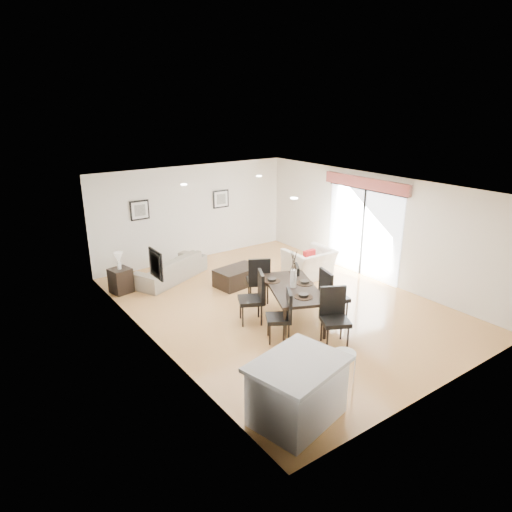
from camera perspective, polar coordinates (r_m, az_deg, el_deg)
ground at (r=10.43m, az=2.95°, el=-6.04°), size 8.00×8.00×0.00m
wall_back at (r=13.19m, az=-7.81°, el=5.36°), size 6.00×0.04×2.70m
wall_front at (r=7.46m, az=22.65°, el=-6.71°), size 6.00×0.04×2.70m
wall_left at (r=8.50m, az=-13.00°, el=-2.57°), size 0.04×8.00×2.70m
wall_right at (r=11.97m, az=14.44°, el=3.55°), size 0.04×8.00×2.70m
ceiling at (r=9.61m, az=3.22°, el=8.72°), size 6.00×8.00×0.02m
sofa at (r=11.93m, az=-10.66°, el=-1.48°), size 2.26×1.63×0.62m
armchair at (r=11.94m, az=6.67°, el=-0.92°), size 1.18×1.04×0.75m
courtyard_plant_a at (r=14.14m, az=21.52°, el=0.77°), size 0.68×0.62×0.63m
courtyard_plant_b at (r=15.06m, az=18.08°, el=2.25°), size 0.44×0.44×0.65m
dining_table at (r=9.42m, az=4.65°, el=-4.30°), size 1.59×2.06×0.77m
dining_chair_wnear at (r=8.73m, az=3.40°, el=-7.12°), size 0.63×0.63×1.01m
dining_chair_wfar at (r=9.38m, az=-0.09°, el=-4.84°), size 0.66×0.66×1.10m
dining_chair_enear at (r=9.56m, az=9.30°, el=-4.57°), size 0.62×0.62×1.12m
dining_chair_efar at (r=10.24m, az=5.69°, el=-3.36°), size 0.59×0.59×0.95m
dining_chair_head at (r=8.71m, az=9.72°, el=-7.02°), size 0.67×0.67×1.11m
dining_chair_foot at (r=10.26m, az=0.33°, el=-2.72°), size 0.67×0.67×1.10m
vase at (r=9.26m, az=4.72°, el=-1.90°), size 0.84×1.38×0.78m
coffee_table at (r=11.41m, az=-2.33°, el=-2.57°), size 1.19×0.82×0.44m
side_table at (r=11.41m, az=-16.55°, el=-2.96°), size 0.53×0.53×0.60m
table_lamp at (r=11.22m, az=-16.81°, el=-0.27°), size 0.21×0.21×0.41m
cushion at (r=11.72m, az=6.67°, el=-0.10°), size 0.36×0.14×0.36m
kitchen_island at (r=6.79m, az=5.19°, el=-16.38°), size 1.53×1.30×0.94m
bar_stool at (r=7.24m, az=10.96°, el=-12.49°), size 0.35×0.35×0.77m
framed_print_back_left at (r=12.46m, az=-14.34°, el=5.57°), size 0.52×0.04×0.52m
framed_print_back_right at (r=13.53m, az=-4.41°, el=7.12°), size 0.52×0.04×0.52m
framed_print_left_wall at (r=8.24m, az=-12.41°, el=-1.00°), size 0.04×0.52×0.52m
sliding_door at (r=12.05m, az=13.34°, el=5.28°), size 0.12×2.70×2.57m
courtyard at (r=15.03m, az=19.71°, el=4.42°), size 6.00×6.00×2.00m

